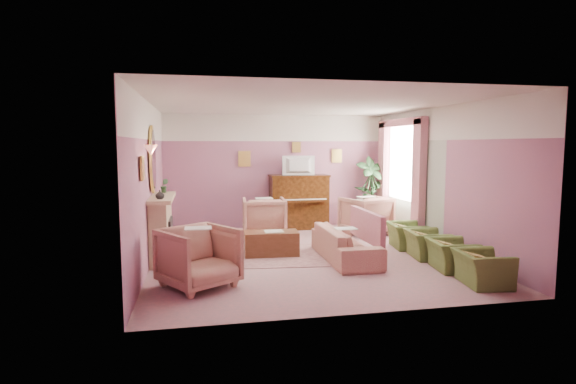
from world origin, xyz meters
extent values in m
cube|color=gray|center=(0.00, 0.00, 0.00)|extent=(5.50, 6.00, 0.01)
cube|color=beige|center=(0.00, 0.00, 2.80)|extent=(5.50, 6.00, 0.01)
cube|color=#84587E|center=(0.00, 3.00, 1.40)|extent=(5.50, 0.02, 2.80)
cube|color=#84587E|center=(0.00, -3.00, 1.40)|extent=(5.50, 0.02, 2.80)
cube|color=#84587E|center=(-2.75, 0.00, 1.40)|extent=(0.02, 6.00, 2.80)
cube|color=#84587E|center=(2.75, 0.00, 1.40)|extent=(0.02, 6.00, 2.80)
cube|color=silver|center=(0.00, 2.99, 2.47)|extent=(5.50, 0.01, 0.65)
cube|color=#9EA994|center=(2.73, 1.30, 1.07)|extent=(0.01, 3.00, 2.15)
cube|color=tan|center=(-2.59, 0.20, 0.55)|extent=(0.30, 1.40, 1.10)
cube|color=black|center=(-2.49, 0.20, 0.40)|extent=(0.18, 0.72, 0.68)
cube|color=orange|center=(-2.45, 0.20, 0.22)|extent=(0.06, 0.54, 0.10)
cube|color=tan|center=(-2.56, 0.20, 1.12)|extent=(0.40, 1.55, 0.07)
cube|color=tan|center=(-2.39, 0.20, 0.01)|extent=(0.55, 1.50, 0.02)
ellipsoid|color=#DDBF53|center=(-2.70, 0.20, 1.80)|extent=(0.04, 0.72, 1.20)
ellipsoid|color=silver|center=(-2.67, 0.20, 1.80)|extent=(0.01, 0.60, 1.06)
cone|color=#FB8E6D|center=(-2.62, -0.85, 1.98)|extent=(0.20, 0.20, 0.16)
cube|color=#391C09|center=(0.50, 2.68, 0.65)|extent=(1.40, 0.60, 1.30)
cube|color=#391C09|center=(0.50, 2.33, 0.72)|extent=(1.30, 0.12, 0.06)
cube|color=silver|center=(0.50, 2.33, 0.76)|extent=(1.20, 0.08, 0.02)
cube|color=#391C09|center=(0.50, 2.68, 1.31)|extent=(1.45, 0.65, 0.04)
imported|color=black|center=(0.50, 2.63, 1.60)|extent=(0.80, 0.12, 0.48)
cube|color=#DDBF53|center=(-0.80, 2.96, 1.72)|extent=(0.30, 0.03, 0.38)
cube|color=#DDBF53|center=(1.55, 2.96, 1.78)|extent=(0.26, 0.03, 0.34)
cube|color=#DDBF53|center=(0.50, 2.96, 2.00)|extent=(0.22, 0.03, 0.26)
cube|color=#DDBF53|center=(-2.71, -1.20, 1.72)|extent=(0.03, 0.28, 0.36)
cube|color=white|center=(2.70, 1.55, 1.70)|extent=(0.03, 1.40, 1.80)
cube|color=#AF6471|center=(2.62, 0.63, 1.30)|extent=(0.16, 0.34, 2.60)
cube|color=#AF6471|center=(2.62, 2.47, 1.30)|extent=(0.16, 0.34, 2.60)
cube|color=#AF6471|center=(2.62, 1.55, 2.56)|extent=(0.16, 2.20, 0.16)
imported|color=#244A25|center=(-2.55, 0.75, 1.29)|extent=(0.16, 0.16, 0.28)
imported|color=silver|center=(-2.55, -0.30, 1.23)|extent=(0.16, 0.16, 0.16)
cube|color=#966766|center=(-0.50, 0.09, 0.01)|extent=(2.67, 2.05, 0.01)
cube|color=#56301A|center=(-0.60, 0.12, 0.23)|extent=(1.03, 0.56, 0.45)
cube|color=beige|center=(-0.55, 0.12, 0.46)|extent=(0.35, 0.28, 0.01)
imported|color=tan|center=(0.66, -0.44, 0.40)|extent=(0.66, 1.97, 0.80)
cube|color=#AF6471|center=(1.06, -0.44, 0.60)|extent=(0.10, 1.50, 0.55)
imported|color=tan|center=(-0.48, 1.88, 0.49)|extent=(0.94, 0.94, 0.98)
imported|color=tan|center=(1.86, 1.67, 0.49)|extent=(0.94, 0.94, 0.98)
imported|color=tan|center=(-1.93, -1.54, 0.49)|extent=(0.94, 0.94, 0.98)
imported|color=#536B2E|center=(2.16, -2.26, 0.34)|extent=(0.54, 0.77, 0.67)
imported|color=#536B2E|center=(2.16, -1.44, 0.34)|extent=(0.54, 0.77, 0.67)
imported|color=#536B2E|center=(2.16, -0.62, 0.34)|extent=(0.54, 0.77, 0.67)
imported|color=#536B2E|center=(2.16, 0.20, 0.34)|extent=(0.54, 0.77, 0.67)
cylinder|color=white|center=(2.21, 2.51, 0.35)|extent=(0.52, 0.52, 0.70)
imported|color=#244A25|center=(2.21, 2.51, 0.87)|extent=(0.30, 0.30, 0.34)
imported|color=#244A25|center=(2.33, 2.41, 0.84)|extent=(0.16, 0.16, 0.28)
cylinder|color=brown|center=(2.32, 2.52, 0.17)|extent=(0.34, 0.34, 0.34)
imported|color=#244A25|center=(2.32, 2.52, 1.06)|extent=(0.76, 0.76, 1.44)
camera|label=1|loc=(-1.91, -8.02, 2.06)|focal=28.00mm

